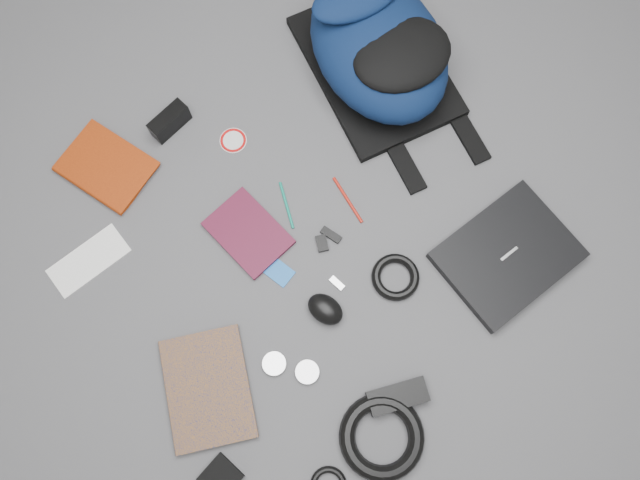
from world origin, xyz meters
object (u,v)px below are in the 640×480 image
compact_camera (170,121)px  backpack (379,47)px  pouch (221,477)px  comic_book (167,398)px  dvd_case (248,233)px  power_brick (397,396)px  laptop (507,255)px  textbook_red (86,193)px  mouse (325,309)px

compact_camera → backpack: bearing=-28.4°
pouch → comic_book: bearing=94.8°
dvd_case → pouch: (-0.34, -0.45, 0.00)m
dvd_case → power_brick: (0.09, -0.52, 0.01)m
compact_camera → power_brick: 0.87m
backpack → dvd_case: backpack is taller
laptop → pouch: 0.84m
laptop → comic_book: (-0.85, 0.15, -0.01)m
laptop → pouch: (-0.84, -0.07, -0.01)m
textbook_red → power_brick: 0.90m
textbook_red → compact_camera: (0.27, 0.05, 0.02)m
textbook_red → laptop: bearing=-65.6°
laptop → mouse: (-0.44, 0.12, 0.01)m
power_brick → compact_camera: bearing=113.9°
textbook_red → mouse: (0.34, -0.56, 0.01)m
comic_book → compact_camera: size_ratio=2.41×
dvd_case → pouch: size_ratio=2.59×
comic_book → compact_camera: (0.33, 0.59, 0.02)m
textbook_red → dvd_case: textbook_red is taller
backpack → compact_camera: size_ratio=4.55×
backpack → textbook_red: 0.81m
compact_camera → pouch: (-0.32, -0.80, -0.02)m
comic_book → mouse: 0.41m
pouch → power_brick: bearing=-8.6°
laptop → compact_camera: size_ratio=2.86×
compact_camera → pouch: bearing=-125.3°
laptop → pouch: laptop is taller
backpack → laptop: size_ratio=1.59×
textbook_red → pouch: (-0.05, -0.75, -0.00)m
backpack → comic_book: 0.98m
laptop → compact_camera: bearing=120.0°
backpack → comic_book: size_ratio=1.89×
power_brick → pouch: power_brick is taller
pouch → backpack: bearing=37.9°
textbook_red → mouse: 0.66m
comic_book → backpack: bearing=47.1°
backpack → compact_camera: backpack is taller
compact_camera → power_brick: size_ratio=0.79×
comic_book → dvd_case: 0.43m
textbook_red → mouse: size_ratio=2.43×
mouse → backpack: bearing=25.2°
pouch → mouse: bearing=25.7°
laptop → textbook_red: 1.04m
laptop → mouse: mouse is taller
textbook_red → compact_camera: bearing=-14.0°
dvd_case → backpack: bearing=10.8°
comic_book → laptop: bearing=10.0°
comic_book → power_brick: power_brick is taller
laptop → compact_camera: (-0.52, 0.74, 0.01)m
power_brick → pouch: size_ratio=1.81×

